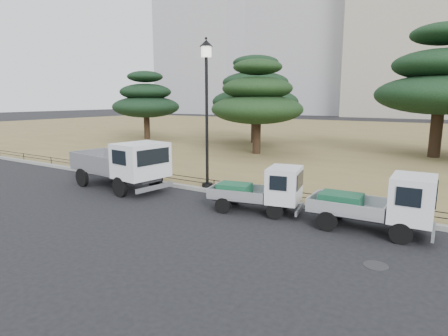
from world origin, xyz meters
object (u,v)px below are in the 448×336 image
Objects in this scene: truck_large at (122,162)px; truck_kei_front at (262,189)px; truck_kei_rear at (380,203)px; street_lamp at (207,90)px; tarp_pile at (104,163)px.

truck_large reaches higher than truck_kei_front.
truck_kei_front is at bearing 179.06° from truck_kei_rear.
truck_kei_rear is at bearing -10.04° from truck_kei_front.
street_lamp is 4.87× the size of tarp_pile.
street_lamp is 8.25m from tarp_pile.
street_lamp is at bearing 36.04° from truck_large.
truck_large is at bearing 170.48° from truck_kei_front.
truck_large is at bearing -150.89° from street_lamp.
tarp_pile is (-3.88, 2.18, -0.73)m from truck_large.
truck_large is 1.53× the size of truck_kei_front.
truck_kei_rear is at bearing -11.85° from street_lamp.
truck_kei_front is (6.95, 0.21, -0.37)m from truck_large.
tarp_pile is at bearing 170.57° from truck_kei_rear.
truck_large reaches higher than tarp_pile.
street_lamp reaches higher than truck_kei_rear.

